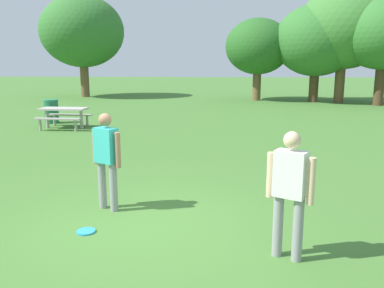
% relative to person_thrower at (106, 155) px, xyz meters
% --- Properties ---
extents(ground_plane, '(120.00, 120.00, 0.00)m').
position_rel_person_thrower_xyz_m(ground_plane, '(0.64, -0.57, -0.94)').
color(ground_plane, '#447530').
extents(person_thrower, '(0.54, 0.38, 1.64)m').
position_rel_person_thrower_xyz_m(person_thrower, '(0.00, 0.00, 0.00)').
color(person_thrower, gray).
rests_on(person_thrower, ground).
extents(person_catcher, '(0.54, 0.38, 1.64)m').
position_rel_person_thrower_xyz_m(person_catcher, '(2.73, -1.53, 0.00)').
color(person_catcher, gray).
rests_on(person_catcher, ground).
extents(frisbee, '(0.27, 0.27, 0.03)m').
position_rel_person_thrower_xyz_m(frisbee, '(-0.08, -0.94, -0.93)').
color(frisbee, '#2D9EDB').
rests_on(frisbee, ground).
extents(picnic_table_near, '(1.75, 1.48, 0.77)m').
position_rel_person_thrower_xyz_m(picnic_table_near, '(-3.95, 8.15, -0.38)').
color(picnic_table_near, '#B2ADA3').
rests_on(picnic_table_near, ground).
extents(trash_can_beside_table, '(0.59, 0.59, 0.96)m').
position_rel_person_thrower_xyz_m(trash_can_beside_table, '(-4.97, 9.43, -0.46)').
color(trash_can_beside_table, '#237047').
rests_on(trash_can_beside_table, ground).
extents(tree_tall_left, '(5.74, 5.74, 6.94)m').
position_rel_person_thrower_xyz_m(tree_tall_left, '(-7.71, 21.72, 3.54)').
color(tree_tall_left, brown).
rests_on(tree_tall_left, ground).
extents(tree_broad_center, '(4.12, 4.12, 5.15)m').
position_rel_person_thrower_xyz_m(tree_broad_center, '(4.21, 19.92, 2.44)').
color(tree_broad_center, brown).
rests_on(tree_broad_center, ground).
extents(tree_far_right, '(5.04, 5.04, 5.86)m').
position_rel_person_thrower_xyz_m(tree_far_right, '(7.63, 19.04, 2.76)').
color(tree_far_right, '#4C3823').
rests_on(tree_far_right, ground).
extents(tree_slender_mid, '(5.59, 5.59, 6.75)m').
position_rel_person_thrower_xyz_m(tree_slender_mid, '(9.11, 18.81, 3.42)').
color(tree_slender_mid, brown).
rests_on(tree_slender_mid, ground).
extents(tree_back_left, '(4.63, 4.63, 5.94)m').
position_rel_person_thrower_xyz_m(tree_back_left, '(10.88, 17.25, 3.00)').
color(tree_back_left, '#4C3823').
rests_on(tree_back_left, ground).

